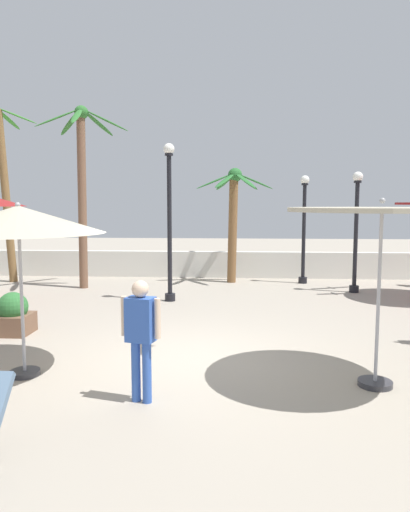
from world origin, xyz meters
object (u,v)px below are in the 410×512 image
(planter, at_px, (13,315))
(patio_umbrella_2, at_px, (382,219))
(lamp_post_1, at_px, (169,218))
(guest_1, at_px, (141,329))
(patio_umbrella_4, at_px, (18,221))
(lamp_post_0, at_px, (356,228))
(palm_tree_3, at_px, (82,176))
(palm_tree_0, at_px, (234,209))
(palm_tree_2, at_px, (2,173))
(lamp_post_2, at_px, (304,227))

(planter, bearing_deg, patio_umbrella_2, -20.06)
(lamp_post_1, relative_size, guest_1, 2.56)
(patio_umbrella_4, relative_size, lamp_post_0, 0.75)
(palm_tree_3, xyz_separation_m, guest_1, (3.45, -8.40, -2.46))
(patio_umbrella_2, bearing_deg, palm_tree_0, 103.14)
(palm_tree_3, distance_m, planter, 6.10)
(palm_tree_0, relative_size, lamp_post_1, 0.90)
(palm_tree_0, bearing_deg, lamp_post_1, -117.87)
(palm_tree_3, relative_size, lamp_post_0, 1.57)
(palm_tree_2, distance_m, lamp_post_0, 11.36)
(palm_tree_3, distance_m, lamp_post_0, 8.32)
(palm_tree_0, xyz_separation_m, planter, (-4.38, -6.64, -2.05))
(lamp_post_0, distance_m, lamp_post_1, 5.50)
(palm_tree_2, distance_m, lamp_post_2, 10.04)
(palm_tree_3, bearing_deg, lamp_post_1, -31.83)
(patio_umbrella_4, relative_size, planter, 3.10)
(palm_tree_0, distance_m, palm_tree_3, 4.90)
(patio_umbrella_4, xyz_separation_m, palm_tree_0, (3.12, 8.92, 0.07))
(patio_umbrella_2, distance_m, lamp_post_2, 8.99)
(lamp_post_0, distance_m, guest_1, 9.49)
(lamp_post_0, relative_size, lamp_post_2, 1.00)
(lamp_post_2, xyz_separation_m, planter, (-6.66, -6.61, -1.48))
(patio_umbrella_4, distance_m, lamp_post_0, 9.94)
(lamp_post_0, bearing_deg, planter, -147.56)
(patio_umbrella_4, relative_size, lamp_post_2, 0.75)
(patio_umbrella_2, xyz_separation_m, patio_umbrella_4, (-5.22, 0.09, -0.04))
(lamp_post_1, xyz_separation_m, lamp_post_2, (3.97, 3.14, -0.38))
(palm_tree_2, relative_size, lamp_post_0, 1.66)
(guest_1, height_order, planter, guest_1)
(patio_umbrella_2, relative_size, lamp_post_2, 0.77)
(palm_tree_2, height_order, lamp_post_0, palm_tree_2)
(guest_1, bearing_deg, patio_umbrella_4, 156.80)
(patio_umbrella_2, relative_size, planter, 3.17)
(guest_1, bearing_deg, lamp_post_0, 60.00)
(patio_umbrella_4, height_order, lamp_post_1, lamp_post_1)
(palm_tree_3, relative_size, planter, 6.51)
(patio_umbrella_4, height_order, palm_tree_0, palm_tree_0)
(patio_umbrella_4, height_order, palm_tree_2, palm_tree_2)
(lamp_post_1, distance_m, planter, 4.77)
(patio_umbrella_4, distance_m, lamp_post_1, 5.92)
(palm_tree_2, distance_m, guest_1, 11.69)
(planter, bearing_deg, palm_tree_2, 117.10)
(palm_tree_0, distance_m, planter, 8.21)
(palm_tree_2, bearing_deg, lamp_post_1, -25.44)
(patio_umbrella_2, bearing_deg, guest_1, -166.83)
(palm_tree_0, xyz_separation_m, palm_tree_3, (-4.60, -1.37, 1.01))
(palm_tree_3, xyz_separation_m, lamp_post_0, (8.18, -0.22, -1.54))
(lamp_post_2, relative_size, guest_1, 2.16)
(patio_umbrella_2, xyz_separation_m, planter, (-6.48, 2.36, -2.02))
(palm_tree_3, bearing_deg, planter, -87.60)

